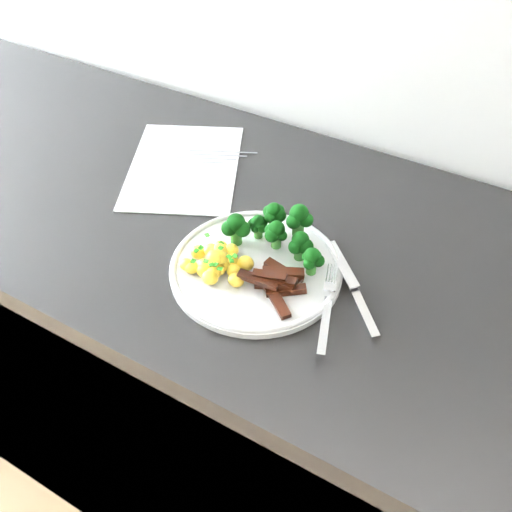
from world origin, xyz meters
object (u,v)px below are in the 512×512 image
at_px(potatoes, 218,262).
at_px(beef_strips, 277,282).
at_px(recipe_paper, 184,166).
at_px(plate, 256,267).
at_px(counter, 259,391).
at_px(knife, 357,298).
at_px(fork, 327,311).
at_px(broccoli, 278,230).

height_order(potatoes, beef_strips, potatoes).
distance_m(recipe_paper, plate, 0.29).
xyz_separation_m(counter, knife, (0.19, -0.06, 0.46)).
height_order(fork, knife, fork).
distance_m(broccoli, beef_strips, 0.09).
bearing_deg(recipe_paper, potatoes, -44.28).
relative_size(broccoli, fork, 1.04).
height_order(broccoli, beef_strips, broccoli).
xyz_separation_m(recipe_paper, plate, (0.24, -0.16, 0.01)).
relative_size(recipe_paper, knife, 2.31).
height_order(counter, plate, plate).
bearing_deg(counter, potatoes, -93.64).
distance_m(counter, recipe_paper, 0.50).
distance_m(fork, knife, 0.06).
bearing_deg(counter, beef_strips, -49.34).
relative_size(counter, plate, 9.53).
distance_m(counter, fork, 0.51).
bearing_deg(fork, beef_strips, 172.08).
height_order(counter, beef_strips, beef_strips).
height_order(plate, broccoli, broccoli).
bearing_deg(plate, counter, 116.22).
distance_m(counter, potatoes, 0.49).
bearing_deg(recipe_paper, counter, -22.78).
bearing_deg(plate, broccoli, 82.04).
bearing_deg(potatoes, broccoli, 58.53).
bearing_deg(potatoes, counter, 86.36).
xyz_separation_m(recipe_paper, knife, (0.39, -0.14, 0.01)).
bearing_deg(recipe_paper, fork, -27.72).
bearing_deg(recipe_paper, plate, -33.72).
xyz_separation_m(broccoli, potatoes, (-0.05, -0.08, -0.02)).
distance_m(plate, beef_strips, 0.05).
bearing_deg(fork, counter, 146.69).
xyz_separation_m(counter, plate, (0.04, -0.08, 0.46)).
distance_m(beef_strips, knife, 0.11).
bearing_deg(beef_strips, potatoes, -173.15).
relative_size(plate, potatoes, 2.49).
bearing_deg(fork, plate, 165.78).
xyz_separation_m(potatoes, beef_strips, (0.09, 0.01, -0.00)).
height_order(broccoli, knife, broccoli).
relative_size(potatoes, knife, 0.71).
height_order(recipe_paper, knife, knife).
bearing_deg(beef_strips, broccoli, 117.63).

